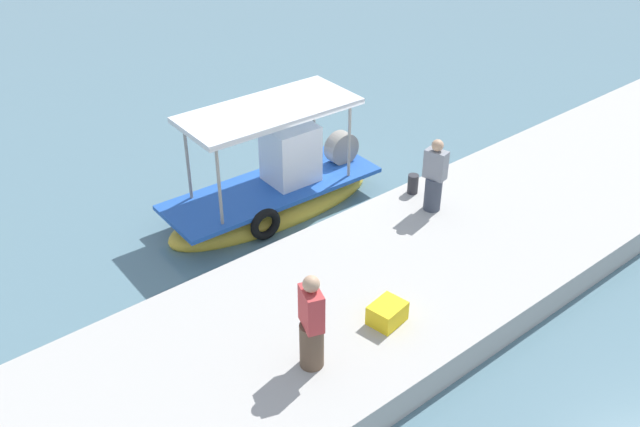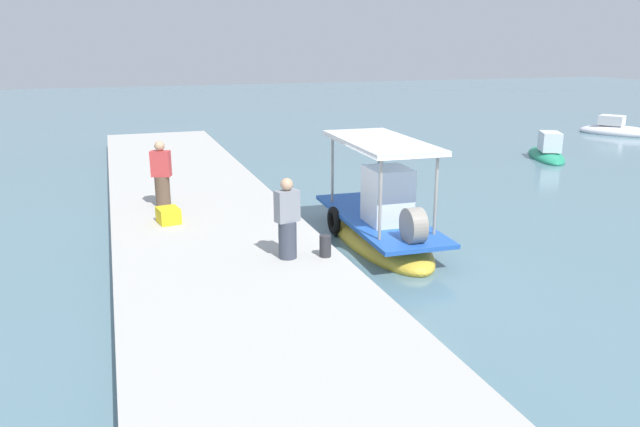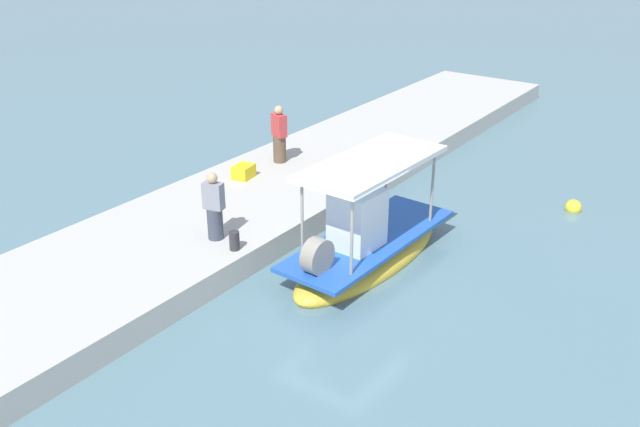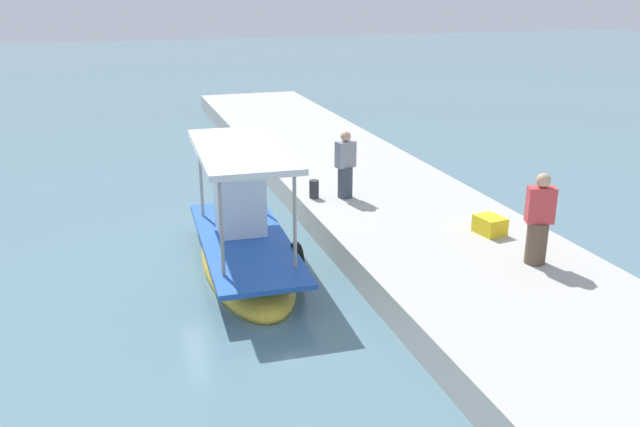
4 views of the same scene
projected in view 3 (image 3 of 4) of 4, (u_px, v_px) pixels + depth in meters
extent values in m
plane|color=slate|center=(343.00, 280.00, 15.77)|extent=(120.00, 120.00, 0.00)
cube|color=#B7B4AD|center=(211.00, 223.00, 17.80)|extent=(36.00, 4.52, 0.62)
ellipsoid|color=gold|center=(369.00, 258.00, 16.56)|extent=(5.38, 1.95, 0.89)
cube|color=blue|center=(369.00, 239.00, 16.35)|extent=(5.16, 1.94, 0.10)
cube|color=white|center=(357.00, 221.00, 15.69)|extent=(1.13, 1.00, 1.45)
cylinder|color=gray|center=(352.00, 238.00, 14.38)|extent=(0.07, 0.07, 1.91)
cylinder|color=gray|center=(302.00, 221.00, 15.12)|extent=(0.07, 0.07, 1.91)
cylinder|color=gray|center=(432.00, 189.00, 16.83)|extent=(0.07, 0.07, 1.91)
cylinder|color=gray|center=(386.00, 176.00, 17.57)|extent=(0.07, 0.07, 1.91)
cube|color=silver|center=(372.00, 163.00, 15.55)|extent=(3.96, 1.87, 0.12)
torus|color=black|center=(357.00, 225.00, 17.52)|extent=(0.75, 0.21, 0.74)
cylinder|color=gray|center=(317.00, 256.00, 14.73)|extent=(0.81, 0.38, 0.80)
cylinder|color=brown|center=(280.00, 149.00, 20.91)|extent=(0.50, 0.50, 0.82)
cube|color=#C73D3E|center=(279.00, 125.00, 20.60)|extent=(0.42, 0.56, 0.67)
sphere|color=tan|center=(279.00, 110.00, 20.41)|extent=(0.27, 0.27, 0.27)
cylinder|color=#3B4250|center=(215.00, 223.00, 16.18)|extent=(0.45, 0.45, 0.77)
cube|color=gray|center=(213.00, 196.00, 15.88)|extent=(0.36, 0.52, 0.64)
sphere|color=tan|center=(212.00, 178.00, 15.70)|extent=(0.25, 0.25, 0.25)
cylinder|color=#2D2D33|center=(234.00, 241.00, 15.72)|extent=(0.24, 0.24, 0.45)
cube|color=yellow|center=(244.00, 171.00, 19.80)|extent=(0.68, 0.58, 0.37)
sphere|color=yellow|center=(573.00, 207.00, 19.24)|extent=(0.46, 0.46, 0.46)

